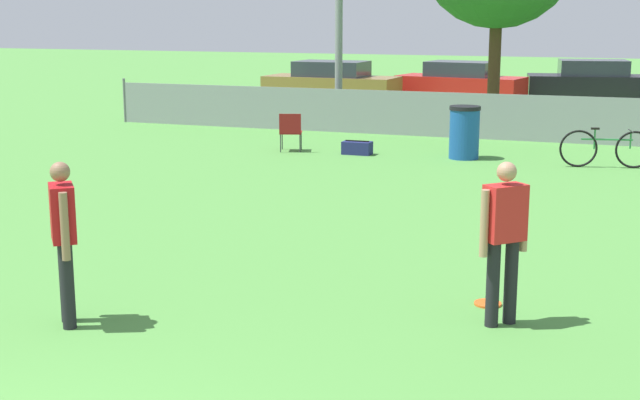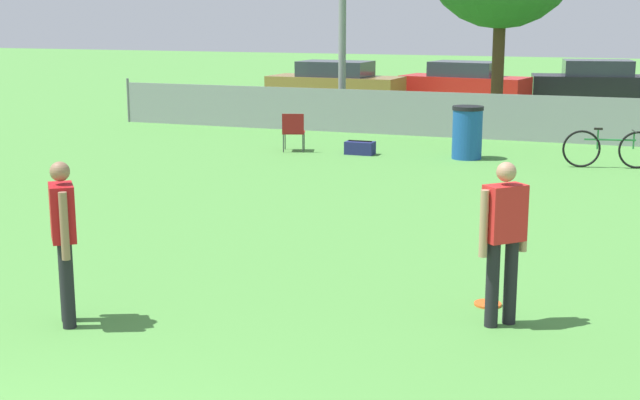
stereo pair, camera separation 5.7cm
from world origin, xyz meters
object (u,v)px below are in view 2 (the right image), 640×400
(folding_chair_sideline, at_px, (293,130))
(gear_bag_sideline, at_px, (360,148))
(parked_car_tan, at_px, (335,82))
(player_defender_red, at_px, (64,233))
(frisbee_disc, at_px, (488,304))
(bicycle_sideline, at_px, (610,149))
(parked_car_dark, at_px, (597,81))
(trash_bin, at_px, (467,132))
(parked_car_red, at_px, (465,82))
(player_thrower_red, at_px, (504,233))

(folding_chair_sideline, xyz_separation_m, gear_bag_sideline, (1.49, 0.13, -0.34))
(folding_chair_sideline, distance_m, parked_car_tan, 10.84)
(player_defender_red, height_order, frisbee_disc, player_defender_red)
(bicycle_sideline, distance_m, parked_car_dark, 14.04)
(trash_bin, height_order, parked_car_tan, parked_car_tan)
(folding_chair_sideline, distance_m, parked_car_red, 12.38)
(player_thrower_red, relative_size, trash_bin, 1.47)
(player_defender_red, height_order, parked_car_dark, player_defender_red)
(trash_bin, bearing_deg, bicycle_sideline, -3.00)
(player_defender_red, distance_m, parked_car_tan, 22.07)
(folding_chair_sideline, distance_m, parked_car_dark, 15.22)
(player_defender_red, distance_m, folding_chair_sideline, 11.26)
(folding_chair_sideline, distance_m, gear_bag_sideline, 1.54)
(frisbee_disc, bearing_deg, player_thrower_red, -68.73)
(parked_car_red, bearing_deg, parked_car_tan, -146.67)
(player_defender_red, height_order, parked_car_red, player_defender_red)
(parked_car_red, bearing_deg, folding_chair_sideline, -87.10)
(player_thrower_red, height_order, bicycle_sideline, player_thrower_red)
(bicycle_sideline, xyz_separation_m, parked_car_dark, (-1.16, 13.99, 0.30))
(player_thrower_red, xyz_separation_m, gear_bag_sideline, (-4.61, 9.71, -0.79))
(parked_car_tan, bearing_deg, frisbee_disc, -64.22)
(player_thrower_red, distance_m, parked_car_dark, 23.80)
(trash_bin, xyz_separation_m, parked_car_dark, (1.69, 13.84, 0.13))
(gear_bag_sideline, distance_m, parked_car_dark, 14.63)
(folding_chair_sideline, bearing_deg, parked_car_tan, -93.08)
(player_defender_red, bearing_deg, parked_car_red, 142.52)
(gear_bag_sideline, bearing_deg, parked_car_dark, 74.30)
(frisbee_disc, relative_size, bicycle_sideline, 0.16)
(bicycle_sideline, xyz_separation_m, gear_bag_sideline, (-5.12, -0.09, -0.24))
(parked_car_dark, bearing_deg, folding_chair_sideline, -121.28)
(trash_bin, bearing_deg, player_defender_red, -98.07)
(folding_chair_sideline, height_order, parked_car_red, parked_car_red)
(gear_bag_sideline, bearing_deg, parked_car_red, 91.12)
(parked_car_tan, xyz_separation_m, parked_car_red, (4.02, 1.84, -0.02))
(frisbee_disc, bearing_deg, parked_car_tan, 113.95)
(bicycle_sideline, bearing_deg, parked_car_red, 101.25)
(parked_car_dark, bearing_deg, gear_bag_sideline, -116.00)
(frisbee_disc, height_order, parked_car_tan, parked_car_tan)
(parked_car_red, height_order, parked_car_dark, parked_car_dark)
(folding_chair_sideline, height_order, bicycle_sideline, folding_chair_sideline)
(gear_bag_sideline, xyz_separation_m, parked_car_red, (-0.24, 12.18, 0.54))
(trash_bin, bearing_deg, parked_car_tan, 122.87)
(player_thrower_red, xyz_separation_m, parked_car_red, (-4.85, 21.89, -0.25))
(frisbee_disc, relative_size, folding_chair_sideline, 0.34)
(bicycle_sideline, bearing_deg, parked_car_dark, 82.10)
(player_thrower_red, bearing_deg, player_defender_red, 154.13)
(parked_car_tan, bearing_deg, parked_car_dark, 26.30)
(player_defender_red, xyz_separation_m, bicycle_sideline, (4.47, 11.27, -0.54))
(trash_bin, bearing_deg, folding_chair_sideline, -174.33)
(player_thrower_red, height_order, player_defender_red, same)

